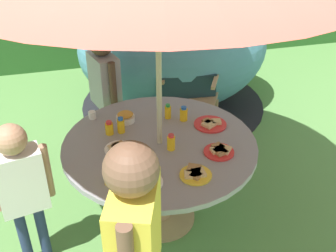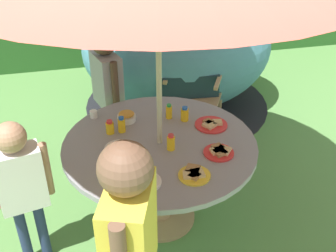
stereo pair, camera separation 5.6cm
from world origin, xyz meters
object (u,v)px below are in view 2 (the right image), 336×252
at_px(plate_center_front, 145,181).
at_px(juice_bottle_mid_left, 110,127).
at_px(plate_mid_right, 211,124).
at_px(dome_tent, 177,48).
at_px(child_in_grey_shirt, 107,80).
at_px(juice_bottle_far_right, 171,142).
at_px(snack_bowl, 127,117).
at_px(child_in_yellow_shirt, 130,236).
at_px(plate_near_left, 219,152).
at_px(wooden_chair, 196,79).
at_px(juice_bottle_near_right, 185,114).
at_px(cup_near, 94,114).
at_px(juice_bottle_back_edge, 169,112).
at_px(juice_bottle_center_back, 122,125).
at_px(plate_far_left, 194,174).
at_px(garden_table, 160,158).
at_px(juice_bottle_spot_a, 107,175).
at_px(plate_front_edge, 119,147).
at_px(child_in_white_shirt, 20,179).

xyz_separation_m(plate_center_front, juice_bottle_mid_left, (-0.14, 0.60, 0.04)).
xyz_separation_m(plate_center_front, plate_mid_right, (0.59, 0.53, 0.00)).
relative_size(dome_tent, child_in_grey_shirt, 1.82).
bearing_deg(plate_mid_right, plate_center_front, -138.10).
relative_size(dome_tent, juice_bottle_far_right, 19.00).
height_order(snack_bowl, plate_mid_right, snack_bowl).
height_order(child_in_yellow_shirt, plate_near_left, child_in_yellow_shirt).
bearing_deg(wooden_chair, juice_bottle_mid_left, -105.93).
height_order(child_in_yellow_shirt, juice_bottle_near_right, child_in_yellow_shirt).
xyz_separation_m(plate_mid_right, cup_near, (-0.84, 0.31, 0.02)).
bearing_deg(cup_near, dome_tent, 53.52).
height_order(child_in_grey_shirt, juice_bottle_far_right, child_in_grey_shirt).
distance_m(juice_bottle_back_edge, cup_near, 0.57).
distance_m(wooden_chair, snack_bowl, 1.19).
height_order(juice_bottle_near_right, juice_bottle_center_back, juice_bottle_center_back).
xyz_separation_m(plate_far_left, juice_bottle_near_right, (0.11, 0.66, 0.04)).
bearing_deg(garden_table, wooden_chair, 62.80).
height_order(wooden_chair, juice_bottle_spot_a, wooden_chair).
distance_m(plate_mid_right, juice_bottle_far_right, 0.43).
relative_size(plate_front_edge, plate_far_left, 0.98).
xyz_separation_m(plate_near_left, plate_far_left, (-0.23, -0.19, 0.00)).
height_order(wooden_chair, juice_bottle_center_back, wooden_chair).
relative_size(snack_bowl, plate_center_front, 0.67).
height_order(juice_bottle_center_back, cup_near, juice_bottle_center_back).
relative_size(dome_tent, juice_bottle_center_back, 18.51).
xyz_separation_m(child_in_white_shirt, child_in_yellow_shirt, (0.57, -0.79, 0.19)).
distance_m(wooden_chair, juice_bottle_mid_left, 1.38).
xyz_separation_m(garden_table, juice_bottle_spot_a, (-0.40, -0.35, 0.20)).
xyz_separation_m(plate_center_front, plate_near_left, (0.54, 0.19, 0.00)).
bearing_deg(juice_bottle_mid_left, garden_table, -31.32).
bearing_deg(juice_bottle_spot_a, snack_bowl, 72.77).
distance_m(dome_tent, child_in_yellow_shirt, 2.91).
xyz_separation_m(child_in_grey_shirt, juice_bottle_back_edge, (0.40, -0.61, -0.02)).
bearing_deg(juice_bottle_near_right, plate_far_left, -99.73).
height_order(child_in_grey_shirt, plate_center_front, child_in_grey_shirt).
relative_size(dome_tent, snack_bowl, 16.07).
bearing_deg(juice_bottle_spot_a, dome_tent, 65.67).
bearing_deg(garden_table, juice_bottle_spot_a, -138.47).
xyz_separation_m(child_in_grey_shirt, plate_front_edge, (-0.02, -0.94, -0.06)).
relative_size(child_in_grey_shirt, child_in_yellow_shirt, 0.87).
bearing_deg(plate_near_left, juice_bottle_center_back, 145.49).
bearing_deg(child_in_grey_shirt, juice_bottle_far_right, 1.46).
height_order(child_in_white_shirt, plate_near_left, child_in_white_shirt).
height_order(juice_bottle_far_right, juice_bottle_center_back, juice_bottle_center_back).
relative_size(wooden_chair, plate_center_front, 5.05).
xyz_separation_m(plate_front_edge, juice_bottle_far_right, (0.34, -0.08, 0.04)).
distance_m(snack_bowl, plate_near_left, 0.78).
bearing_deg(plate_center_front, juice_bottle_center_back, 95.59).
relative_size(snack_bowl, juice_bottle_back_edge, 1.18).
bearing_deg(snack_bowl, plate_far_left, -67.15).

